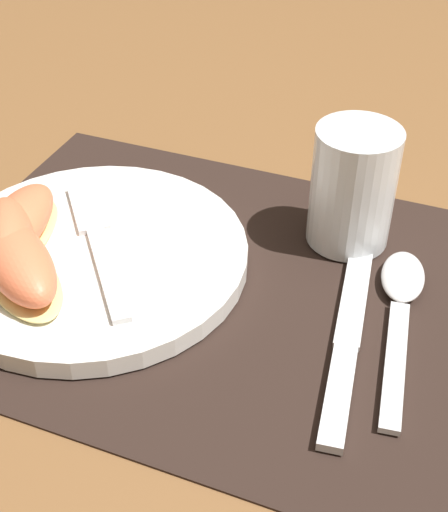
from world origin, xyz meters
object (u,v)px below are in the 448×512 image
at_px(fork, 97,236).
at_px(citrus_wedge_2, 16,262).
at_px(juice_glass, 352,194).
at_px(citrus_wedge_1, 9,240).
at_px(plate, 94,256).
at_px(spoon, 401,297).
at_px(knife, 349,331).
at_px(citrus_wedge_0, 16,227).

distance_m(fork, citrus_wedge_2, 0.07).
height_order(juice_glass, citrus_wedge_1, juice_glass).
relative_size(plate, citrus_wedge_1, 2.39).
relative_size(juice_glass, spoon, 0.55).
relative_size(knife, citrus_wedge_2, 1.77).
height_order(spoon, citrus_wedge_2, citrus_wedge_2).
relative_size(knife, spoon, 1.22).
bearing_deg(fork, juice_glass, 27.78).
bearing_deg(citrus_wedge_2, knife, 11.53).
distance_m(knife, spoon, 0.06).
bearing_deg(juice_glass, plate, -148.98).
bearing_deg(citrus_wedge_0, citrus_wedge_1, -69.02).
distance_m(juice_glass, citrus_wedge_1, 0.27).
bearing_deg(plate, citrus_wedge_2, -121.26).
bearing_deg(citrus_wedge_2, citrus_wedge_0, 124.69).
relative_size(plate, citrus_wedge_2, 1.97).
xyz_separation_m(plate, spoon, (0.24, 0.04, -0.00)).
bearing_deg(citrus_wedge_0, spoon, 10.97).
xyz_separation_m(plate, citrus_wedge_0, (-0.06, -0.01, 0.02)).
height_order(juice_glass, knife, juice_glass).
relative_size(citrus_wedge_1, citrus_wedge_2, 0.82).
bearing_deg(knife, citrus_wedge_0, -177.91).
relative_size(knife, fork, 1.47).
bearing_deg(citrus_wedge_1, fork, 43.35).
bearing_deg(knife, plate, 179.00).
relative_size(plate, spoon, 1.35).
relative_size(citrus_wedge_0, citrus_wedge_1, 1.16).
bearing_deg(spoon, plate, -169.48).
bearing_deg(knife, spoon, 59.31).
xyz_separation_m(spoon, citrus_wedge_1, (-0.29, -0.08, 0.03)).
bearing_deg(fork, spoon, 7.64).
distance_m(juice_glass, fork, 0.21).
distance_m(citrus_wedge_0, citrus_wedge_2, 0.05).
bearing_deg(fork, citrus_wedge_2, -114.30).
xyz_separation_m(citrus_wedge_1, citrus_wedge_2, (0.02, -0.02, -0.00)).
bearing_deg(citrus_wedge_2, fork, 65.70).
bearing_deg(spoon, knife, -120.69).
relative_size(fork, citrus_wedge_0, 1.27).
relative_size(fork, citrus_wedge_1, 1.46).
distance_m(plate, citrus_wedge_1, 0.07).
distance_m(knife, citrus_wedge_2, 0.25).
height_order(knife, citrus_wedge_1, citrus_wedge_1).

